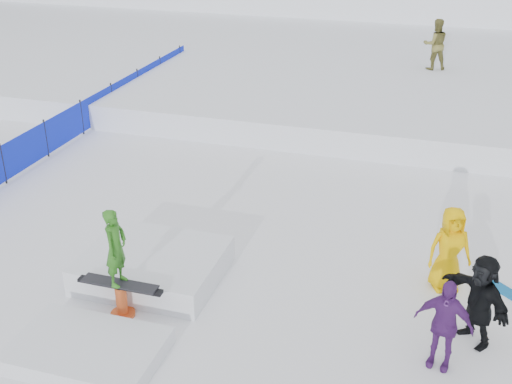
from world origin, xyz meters
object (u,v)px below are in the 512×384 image
(spectator_yellow, at_px, (450,249))
(jib_rail_feature, at_px, (136,284))
(safety_fence, at_px, (82,117))
(spectator_purple, at_px, (443,324))
(spectator_dark, at_px, (480,300))
(walker_olive, at_px, (435,44))

(spectator_yellow, xyz_separation_m, jib_rail_feature, (-5.46, -2.04, -0.54))
(safety_fence, xyz_separation_m, jib_rail_feature, (5.55, -7.42, -0.25))
(safety_fence, bearing_deg, spectator_purple, -34.89)
(spectator_yellow, bearing_deg, spectator_purple, -112.36)
(spectator_purple, distance_m, spectator_dark, 0.97)
(walker_olive, relative_size, jib_rail_feature, 0.42)
(walker_olive, bearing_deg, spectator_purple, 75.30)
(spectator_yellow, bearing_deg, spectator_dark, -92.33)
(walker_olive, xyz_separation_m, spectator_purple, (1.03, -15.69, -0.93))
(spectator_purple, bearing_deg, walker_olive, 105.52)
(safety_fence, relative_size, jib_rail_feature, 3.64)
(jib_rail_feature, bearing_deg, walker_olive, 74.02)
(safety_fence, bearing_deg, spectator_dark, -30.73)
(walker_olive, xyz_separation_m, spectator_yellow, (1.04, -13.39, -0.88))
(safety_fence, distance_m, jib_rail_feature, 9.27)
(jib_rail_feature, bearing_deg, safety_fence, 126.81)
(spectator_dark, bearing_deg, spectator_purple, -73.97)
(spectator_dark, relative_size, jib_rail_feature, 0.37)
(safety_fence, relative_size, spectator_dark, 9.80)
(spectator_yellow, relative_size, spectator_dark, 1.03)
(spectator_purple, distance_m, jib_rail_feature, 5.48)
(walker_olive, relative_size, spectator_dark, 1.13)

